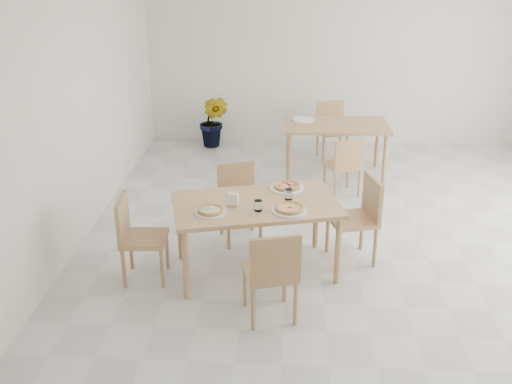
# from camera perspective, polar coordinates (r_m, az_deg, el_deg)

# --- Properties ---
(main_table) EXTENTS (1.76, 1.26, 0.75)m
(main_table) POSITION_cam_1_polar(r_m,az_deg,el_deg) (5.82, -0.00, -1.72)
(main_table) COLOR tan
(main_table) RESTS_ON ground
(chair_south) EXTENTS (0.53, 0.53, 0.88)m
(chair_south) POSITION_cam_1_polar(r_m,az_deg,el_deg) (5.13, 1.54, -7.44)
(chair_south) COLOR tan
(chair_south) RESTS_ON ground
(chair_north) EXTENTS (0.53, 0.53, 0.85)m
(chair_north) POSITION_cam_1_polar(r_m,az_deg,el_deg) (6.59, -1.67, -0.41)
(chair_north) COLOR tan
(chair_north) RESTS_ON ground
(chair_west) EXTENTS (0.45, 0.45, 0.86)m
(chair_west) POSITION_cam_1_polar(r_m,az_deg,el_deg) (5.88, -11.41, -3.82)
(chair_west) COLOR tan
(chair_west) RESTS_ON ground
(chair_east) EXTENTS (0.54, 0.54, 0.90)m
(chair_east) POSITION_cam_1_polar(r_m,az_deg,el_deg) (6.20, 9.92, -2.00)
(chair_east) COLOR tan
(chair_east) RESTS_ON ground
(plate_margherita) EXTENTS (0.34, 0.34, 0.02)m
(plate_margherita) POSITION_cam_1_polar(r_m,az_deg,el_deg) (5.62, 3.22, -1.75)
(plate_margherita) COLOR white
(plate_margherita) RESTS_ON main_table
(plate_mushroom) EXTENTS (0.30, 0.30, 0.02)m
(plate_mushroom) POSITION_cam_1_polar(r_m,az_deg,el_deg) (5.58, -4.35, -1.94)
(plate_mushroom) COLOR white
(plate_mushroom) RESTS_ON main_table
(plate_pepperoni) EXTENTS (0.35, 0.35, 0.02)m
(plate_pepperoni) POSITION_cam_1_polar(r_m,az_deg,el_deg) (6.11, 2.96, 0.37)
(plate_pepperoni) COLOR white
(plate_pepperoni) RESTS_ON main_table
(pizza_margherita) EXTENTS (0.31, 0.31, 0.03)m
(pizza_margherita) POSITION_cam_1_polar(r_m,az_deg,el_deg) (5.61, 3.22, -1.54)
(pizza_margherita) COLOR #DEBB68
(pizza_margherita) RESTS_ON plate_margherita
(pizza_mushroom) EXTENTS (0.26, 0.26, 0.03)m
(pizza_mushroom) POSITION_cam_1_polar(r_m,az_deg,el_deg) (5.57, -4.36, -1.72)
(pizza_mushroom) COLOR #DEBB68
(pizza_mushroom) RESTS_ON plate_mushroom
(pizza_pepperoni) EXTENTS (0.33, 0.33, 0.03)m
(pizza_pepperoni) POSITION_cam_1_polar(r_m,az_deg,el_deg) (6.10, 2.96, 0.58)
(pizza_pepperoni) COLOR #DEBB68
(pizza_pepperoni) RESTS_ON plate_pepperoni
(tumbler_a) EXTENTS (0.08, 0.08, 0.11)m
(tumbler_a) POSITION_cam_1_polar(r_m,az_deg,el_deg) (5.85, 3.12, -0.23)
(tumbler_a) COLOR white
(tumbler_a) RESTS_ON main_table
(tumbler_b) EXTENTS (0.08, 0.08, 0.10)m
(tumbler_b) POSITION_cam_1_polar(r_m,az_deg,el_deg) (5.60, 0.21, -1.31)
(tumbler_b) COLOR white
(tumbler_b) RESTS_ON main_table
(napkin_holder) EXTENTS (0.12, 0.07, 0.13)m
(napkin_holder) POSITION_cam_1_polar(r_m,az_deg,el_deg) (5.70, -2.21, -0.77)
(napkin_holder) COLOR silver
(napkin_holder) RESTS_ON main_table
(fork_a) EXTENTS (0.11, 0.15, 0.01)m
(fork_a) POSITION_cam_1_polar(r_m,az_deg,el_deg) (5.91, -2.54, -0.50)
(fork_a) COLOR silver
(fork_a) RESTS_ON main_table
(fork_b) EXTENTS (0.06, 0.19, 0.01)m
(fork_b) POSITION_cam_1_polar(r_m,az_deg,el_deg) (5.59, -0.34, -1.91)
(fork_b) COLOR silver
(fork_b) RESTS_ON main_table
(second_table) EXTENTS (1.45, 0.85, 0.75)m
(second_table) POSITION_cam_1_polar(r_m,az_deg,el_deg) (8.41, 7.61, 5.88)
(second_table) COLOR tan
(second_table) RESTS_ON ground
(chair_back_s) EXTENTS (0.51, 0.51, 0.80)m
(chair_back_s) POSITION_cam_1_polar(r_m,az_deg,el_deg) (7.75, 8.50, 2.78)
(chair_back_s) COLOR tan
(chair_back_s) RESTS_ON ground
(chair_back_n) EXTENTS (0.50, 0.50, 0.85)m
(chair_back_n) POSITION_cam_1_polar(r_m,az_deg,el_deg) (9.19, 7.19, 6.27)
(chair_back_n) COLOR tan
(chair_back_n) RESTS_ON ground
(plate_empty) EXTENTS (0.31, 0.31, 0.02)m
(plate_empty) POSITION_cam_1_polar(r_m,az_deg,el_deg) (8.51, 4.56, 6.90)
(plate_empty) COLOR white
(plate_empty) RESTS_ON second_table
(potted_plant) EXTENTS (0.56, 0.50, 0.85)m
(potted_plant) POSITION_cam_1_polar(r_m,az_deg,el_deg) (9.63, -4.06, 6.74)
(potted_plant) COLOR #1B5A1F
(potted_plant) RESTS_ON ground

